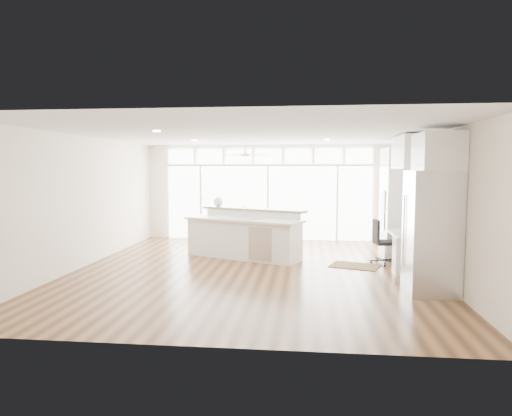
# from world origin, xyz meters

# --- Properties ---
(floor) EXTENTS (7.00, 8.00, 0.02)m
(floor) POSITION_xyz_m (0.00, 0.00, -0.01)
(floor) COLOR #492B16
(floor) RESTS_ON ground
(ceiling) EXTENTS (7.00, 8.00, 0.02)m
(ceiling) POSITION_xyz_m (0.00, 0.00, 2.70)
(ceiling) COLOR silver
(ceiling) RESTS_ON wall_back
(wall_back) EXTENTS (7.00, 0.04, 2.70)m
(wall_back) POSITION_xyz_m (0.00, 4.00, 1.35)
(wall_back) COLOR silver
(wall_back) RESTS_ON floor
(wall_front) EXTENTS (7.00, 0.04, 2.70)m
(wall_front) POSITION_xyz_m (0.00, -4.00, 1.35)
(wall_front) COLOR silver
(wall_front) RESTS_ON floor
(wall_left) EXTENTS (0.04, 8.00, 2.70)m
(wall_left) POSITION_xyz_m (-3.50, 0.00, 1.35)
(wall_left) COLOR silver
(wall_left) RESTS_ON floor
(wall_right) EXTENTS (0.04, 8.00, 2.70)m
(wall_right) POSITION_xyz_m (3.50, 0.00, 1.35)
(wall_right) COLOR silver
(wall_right) RESTS_ON floor
(glass_wall) EXTENTS (5.80, 0.06, 2.08)m
(glass_wall) POSITION_xyz_m (0.00, 3.94, 1.05)
(glass_wall) COLOR white
(glass_wall) RESTS_ON wall_back
(transom_row) EXTENTS (5.90, 0.06, 0.40)m
(transom_row) POSITION_xyz_m (0.00, 3.94, 2.38)
(transom_row) COLOR white
(transom_row) RESTS_ON wall_back
(desk_window) EXTENTS (0.04, 0.85, 0.85)m
(desk_window) POSITION_xyz_m (3.46, 0.30, 1.55)
(desk_window) COLOR white
(desk_window) RESTS_ON wall_right
(ceiling_fan) EXTENTS (1.16, 1.16, 0.32)m
(ceiling_fan) POSITION_xyz_m (-0.50, 2.80, 2.48)
(ceiling_fan) COLOR silver
(ceiling_fan) RESTS_ON ceiling
(recessed_lights) EXTENTS (3.40, 3.00, 0.02)m
(recessed_lights) POSITION_xyz_m (0.00, 0.20, 2.68)
(recessed_lights) COLOR beige
(recessed_lights) RESTS_ON ceiling
(oven_cabinet) EXTENTS (0.64, 1.20, 2.50)m
(oven_cabinet) POSITION_xyz_m (3.17, 1.80, 1.25)
(oven_cabinet) COLOR white
(oven_cabinet) RESTS_ON floor
(desk_nook) EXTENTS (0.72, 1.30, 0.76)m
(desk_nook) POSITION_xyz_m (3.13, 0.30, 0.38)
(desk_nook) COLOR white
(desk_nook) RESTS_ON floor
(upper_cabinets) EXTENTS (0.64, 1.30, 0.64)m
(upper_cabinets) POSITION_xyz_m (3.17, 0.30, 2.35)
(upper_cabinets) COLOR white
(upper_cabinets) RESTS_ON wall_right
(refrigerator) EXTENTS (0.76, 0.90, 2.00)m
(refrigerator) POSITION_xyz_m (3.11, -1.35, 1.00)
(refrigerator) COLOR silver
(refrigerator) RESTS_ON floor
(fridge_cabinet) EXTENTS (0.64, 0.90, 0.60)m
(fridge_cabinet) POSITION_xyz_m (3.17, -1.35, 2.30)
(fridge_cabinet) COLOR white
(fridge_cabinet) RESTS_ON wall_right
(framed_photos) EXTENTS (0.06, 0.22, 0.80)m
(framed_photos) POSITION_xyz_m (3.46, 0.92, 1.40)
(framed_photos) COLOR black
(framed_photos) RESTS_ON wall_right
(kitchen_island) EXTENTS (2.95, 2.05, 1.10)m
(kitchen_island) POSITION_xyz_m (-0.34, 1.22, 0.55)
(kitchen_island) COLOR white
(kitchen_island) RESTS_ON floor
(rug) EXTENTS (1.16, 0.99, 0.01)m
(rug) POSITION_xyz_m (2.10, 0.58, 0.01)
(rug) COLOR #3A2712
(rug) RESTS_ON floor
(office_chair) EXTENTS (0.54, 0.51, 0.94)m
(office_chair) POSITION_xyz_m (2.77, 0.88, 0.47)
(office_chair) COLOR black
(office_chair) RESTS_ON floor
(fishbowl) EXTENTS (0.32, 0.32, 0.23)m
(fishbowl) POSITION_xyz_m (-1.05, 1.96, 1.22)
(fishbowl) COLOR white
(fishbowl) RESTS_ON kitchen_island
(monitor) EXTENTS (0.13, 0.46, 0.38)m
(monitor) POSITION_xyz_m (3.05, 0.30, 0.95)
(monitor) COLOR black
(monitor) RESTS_ON desk_nook
(keyboard) EXTENTS (0.17, 0.37, 0.02)m
(keyboard) POSITION_xyz_m (2.88, 0.30, 0.77)
(keyboard) COLOR silver
(keyboard) RESTS_ON desk_nook
(potted_plant) EXTENTS (0.31, 0.33, 0.23)m
(potted_plant) POSITION_xyz_m (3.17, 1.80, 2.61)
(potted_plant) COLOR #335926
(potted_plant) RESTS_ON oven_cabinet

